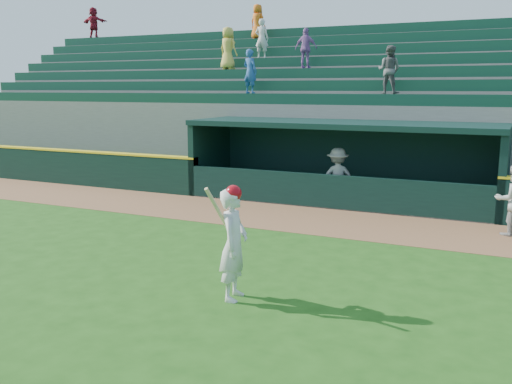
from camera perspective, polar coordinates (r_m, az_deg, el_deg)
ground at (r=10.98m, az=-3.62°, el=-8.06°), size 120.00×120.00×0.00m
warning_track at (r=15.28m, az=5.32°, el=-2.76°), size 40.00×3.00×0.01m
field_wall_left at (r=23.52m, az=-22.37°, el=2.59°), size 15.50×0.30×1.20m
wall_stripe_left at (r=23.45m, az=-22.47°, el=4.12°), size 15.50×0.32×0.06m
dugout_player_inside at (r=17.02m, az=8.15°, el=1.48°), size 1.28×1.04×1.73m
dugout at (r=17.96m, az=8.82°, el=3.51°), size 9.40×2.80×2.46m
stands at (r=22.27m, az=12.33°, el=7.39°), size 34.50×6.26×7.54m
batter_at_plate at (r=9.40m, az=-2.25°, el=-5.09°), size 0.57×0.85×1.94m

